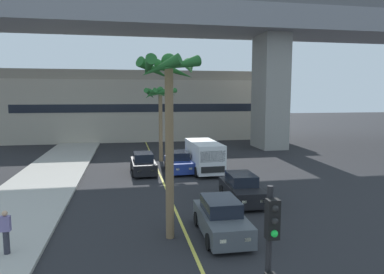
% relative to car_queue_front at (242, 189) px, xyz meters
% --- Properties ---
extents(lane_stripe_center, '(0.14, 56.00, 0.01)m').
position_rel_car_queue_front_xyz_m(lane_stripe_center, '(-3.84, 4.59, -0.72)').
color(lane_stripe_center, '#DBCC4C').
rests_on(lane_stripe_center, ground).
extents(bridge_overpass, '(82.52, 8.00, 16.67)m').
position_rel_car_queue_front_xyz_m(bridge_overpass, '(-2.74, 18.91, 12.51)').
color(bridge_overpass, gray).
rests_on(bridge_overpass, ground).
extents(pier_building_backdrop, '(35.25, 8.04, 9.04)m').
position_rel_car_queue_front_xyz_m(pier_building_backdrop, '(-3.84, 30.08, 3.74)').
color(pier_building_backdrop, '#BCB29E').
rests_on(pier_building_backdrop, ground).
extents(car_queue_front, '(1.96, 4.16, 1.56)m').
position_rel_car_queue_front_xyz_m(car_queue_front, '(0.00, 0.00, 0.00)').
color(car_queue_front, black).
rests_on(car_queue_front, ground).
extents(car_queue_second, '(1.94, 4.15, 1.56)m').
position_rel_car_queue_front_xyz_m(car_queue_second, '(-5.02, 8.21, 0.00)').
color(car_queue_second, black).
rests_on(car_queue_second, ground).
extents(car_queue_third, '(1.94, 4.16, 1.56)m').
position_rel_car_queue_front_xyz_m(car_queue_third, '(-2.28, 8.34, 0.00)').
color(car_queue_third, navy).
rests_on(car_queue_third, ground).
extents(car_queue_fourth, '(1.89, 4.13, 1.56)m').
position_rel_car_queue_front_xyz_m(car_queue_fourth, '(-2.38, -4.37, 0.00)').
color(car_queue_fourth, '#4C5156').
rests_on(car_queue_fourth, ground).
extents(delivery_van, '(2.24, 5.29, 2.36)m').
position_rel_car_queue_front_xyz_m(delivery_van, '(-0.40, 7.77, 0.57)').
color(delivery_van, white).
rests_on(delivery_van, ground).
extents(traffic_light_median_near, '(0.24, 0.37, 4.20)m').
position_rel_car_queue_front_xyz_m(traffic_light_median_near, '(-3.61, -12.20, 1.99)').
color(traffic_light_median_near, black).
rests_on(traffic_light_median_near, ground).
extents(palm_tree_near_median, '(3.04, 3.10, 6.65)m').
position_rel_car_queue_front_xyz_m(palm_tree_near_median, '(-3.23, 12.93, 4.76)').
color(palm_tree_near_median, brown).
rests_on(palm_tree_near_median, ground).
extents(palm_tree_mid_median, '(2.55, 2.69, 7.53)m').
position_rel_car_queue_front_xyz_m(palm_tree_mid_median, '(-4.57, -4.26, 5.30)').
color(palm_tree_mid_median, brown).
rests_on(palm_tree_mid_median, ground).
extents(pedestrian_far_along, '(0.34, 0.22, 1.62)m').
position_rel_car_queue_front_xyz_m(pedestrian_far_along, '(-10.62, -4.93, 0.28)').
color(pedestrian_far_along, '#2D2D38').
rests_on(pedestrian_far_along, sidewalk_left).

